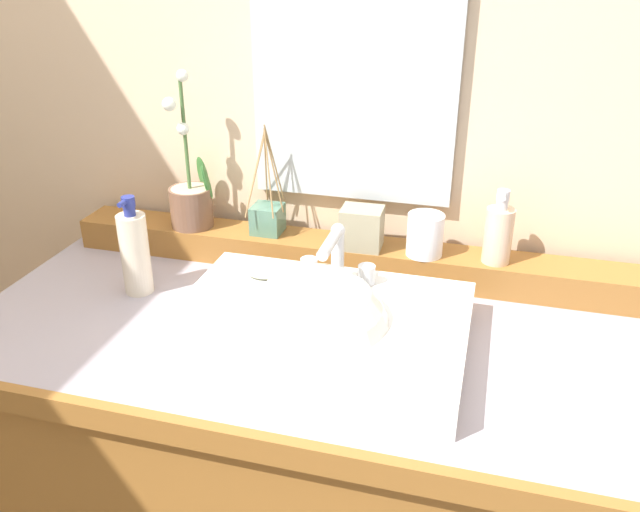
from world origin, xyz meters
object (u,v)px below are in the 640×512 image
at_px(potted_plant, 191,197).
at_px(soap_dispenser, 498,233).
at_px(soap_bar, 263,271).
at_px(tumbler_cup, 425,235).
at_px(reed_diffuser, 268,217).
at_px(lotion_bottle, 135,252).
at_px(sink_basin, 317,335).
at_px(trinket_box, 362,228).

distance_m(potted_plant, soap_dispenser, 0.65).
distance_m(soap_bar, tumbler_cup, 0.33).
xyz_separation_m(reed_diffuser, lotion_bottle, (-0.20, -0.21, -0.01)).
xyz_separation_m(sink_basin, soap_dispenser, (0.28, 0.30, 0.10)).
height_order(tumbler_cup, reed_diffuser, reed_diffuser).
xyz_separation_m(sink_basin, soap_bar, (-0.14, 0.11, 0.05)).
distance_m(soap_bar, potted_plant, 0.31).
height_order(trinket_box, lotion_bottle, lotion_bottle).
bearing_deg(tumbler_cup, soap_dispenser, 2.00).
height_order(sink_basin, lotion_bottle, lotion_bottle).
height_order(sink_basin, reed_diffuser, reed_diffuser).
xyz_separation_m(sink_basin, tumbler_cup, (0.14, 0.29, 0.08)).
bearing_deg(sink_basin, trinket_box, 87.59).
height_order(sink_basin, potted_plant, potted_plant).
height_order(soap_bar, reed_diffuser, reed_diffuser).
relative_size(potted_plant, soap_dispenser, 2.28).
relative_size(tumbler_cup, reed_diffuser, 0.36).
relative_size(sink_basin, soap_dispenser, 3.36).
bearing_deg(potted_plant, soap_bar, -39.68).
bearing_deg(soap_bar, reed_diffuser, 106.88).
bearing_deg(soap_bar, tumbler_cup, 32.79).
relative_size(sink_basin, soap_bar, 7.14).
bearing_deg(tumbler_cup, reed_diffuser, 176.25).
relative_size(soap_bar, trinket_box, 0.82).
bearing_deg(soap_bar, potted_plant, 140.32).
xyz_separation_m(soap_bar, tumbler_cup, (0.28, 0.18, 0.03)).
distance_m(reed_diffuser, lotion_bottle, 0.29).
distance_m(soap_dispenser, reed_diffuser, 0.48).
height_order(soap_dispenser, trinket_box, soap_dispenser).
xyz_separation_m(tumbler_cup, reed_diffuser, (-0.34, 0.02, -0.01)).
bearing_deg(tumbler_cup, trinket_box, 179.63).
bearing_deg(tumbler_cup, lotion_bottle, -161.06).
bearing_deg(reed_diffuser, sink_basin, -57.65).
bearing_deg(sink_basin, reed_diffuser, 122.35).
distance_m(soap_bar, reed_diffuser, 0.21).
bearing_deg(lotion_bottle, soap_bar, 1.33).
xyz_separation_m(tumbler_cup, trinket_box, (-0.13, 0.00, -0.00)).
xyz_separation_m(sink_basin, reed_diffuser, (-0.20, 0.31, 0.07)).
height_order(tumbler_cup, lotion_bottle, lotion_bottle).
distance_m(tumbler_cup, lotion_bottle, 0.57).
bearing_deg(soap_dispenser, lotion_bottle, -164.36).
xyz_separation_m(tumbler_cup, lotion_bottle, (-0.54, -0.19, -0.02)).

